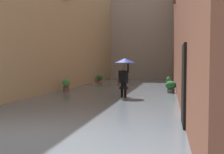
{
  "coord_description": "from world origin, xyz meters",
  "views": [
    {
      "loc": [
        -2.95,
        4.69,
        1.68
      ],
      "look_at": [
        -0.34,
        -6.78,
        1.1
      ],
      "focal_mm": 40.19,
      "sensor_mm": 36.0,
      "label": 1
    }
  ],
  "objects_px": {
    "potted_plant_near_right": "(100,79)",
    "potted_plant_far_right": "(66,86)",
    "potted_plant_near_left": "(169,82)",
    "potted_plant_mid_left": "(171,87)",
    "person_wading": "(124,70)"
  },
  "relations": [
    {
      "from": "potted_plant_near_left",
      "to": "potted_plant_near_right",
      "type": "height_order",
      "value": "potted_plant_near_left"
    },
    {
      "from": "potted_plant_near_left",
      "to": "potted_plant_near_right",
      "type": "relative_size",
      "value": 1.04
    },
    {
      "from": "potted_plant_mid_left",
      "to": "potted_plant_far_right",
      "type": "distance_m",
      "value": 5.92
    },
    {
      "from": "person_wading",
      "to": "potted_plant_near_right",
      "type": "relative_size",
      "value": 2.58
    },
    {
      "from": "person_wading",
      "to": "potted_plant_far_right",
      "type": "height_order",
      "value": "person_wading"
    },
    {
      "from": "potted_plant_near_left",
      "to": "potted_plant_far_right",
      "type": "height_order",
      "value": "potted_plant_far_right"
    },
    {
      "from": "potted_plant_near_left",
      "to": "potted_plant_mid_left",
      "type": "relative_size",
      "value": 1.05
    },
    {
      "from": "potted_plant_near_right",
      "to": "potted_plant_far_right",
      "type": "height_order",
      "value": "potted_plant_far_right"
    },
    {
      "from": "potted_plant_near_right",
      "to": "potted_plant_far_right",
      "type": "xyz_separation_m",
      "value": [
        -0.17,
        7.86,
        0.02
      ]
    },
    {
      "from": "potted_plant_near_left",
      "to": "potted_plant_near_right",
      "type": "distance_m",
      "value": 6.69
    },
    {
      "from": "potted_plant_near_right",
      "to": "potted_plant_near_left",
      "type": "bearing_deg",
      "value": 152.24
    },
    {
      "from": "person_wading",
      "to": "potted_plant_far_right",
      "type": "bearing_deg",
      "value": -24.8
    },
    {
      "from": "potted_plant_near_right",
      "to": "potted_plant_far_right",
      "type": "relative_size",
      "value": 0.92
    },
    {
      "from": "potted_plant_near_left",
      "to": "potted_plant_near_right",
      "type": "bearing_deg",
      "value": -27.76
    },
    {
      "from": "potted_plant_near_left",
      "to": "potted_plant_far_right",
      "type": "relative_size",
      "value": 0.96
    }
  ]
}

